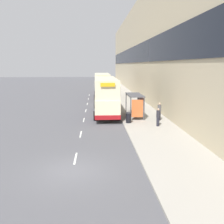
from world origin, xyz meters
name	(u,v)px	position (x,y,z in m)	size (l,w,h in m)	color
ground_plane	(73,171)	(0.00, 0.00, 0.00)	(220.00, 220.00, 0.00)	#515156
pavement	(121,93)	(6.50, 38.50, 0.07)	(5.00, 93.00, 0.14)	#A39E93
terrace_facade	(140,50)	(10.49, 38.50, 8.71)	(3.10, 93.00, 17.44)	#C6B793
lane_mark_0	(76,158)	(0.00, 1.87, 0.01)	(0.12, 2.00, 0.01)	silver
lane_mark_1	(81,134)	(0.00, 7.48, 0.01)	(0.12, 2.00, 0.01)	silver
lane_mark_2	(84,120)	(0.00, 13.09, 0.01)	(0.12, 2.00, 0.01)	silver
lane_mark_3	(86,111)	(0.00, 18.70, 0.01)	(0.12, 2.00, 0.01)	silver
lane_mark_4	(87,104)	(0.00, 24.32, 0.01)	(0.12, 2.00, 0.01)	silver
lane_mark_5	(88,99)	(0.00, 29.93, 0.01)	(0.12, 2.00, 0.01)	silver
lane_mark_6	(89,95)	(0.00, 35.54, 0.01)	(0.12, 2.00, 0.01)	silver
bus_shelter	(137,102)	(5.77, 13.58, 1.88)	(1.60, 4.20, 2.48)	#4C4C51
double_decker_bus_near	(106,95)	(2.47, 16.30, 2.29)	(2.85, 11.19, 4.30)	beige
double_decker_bus_ahead	(102,85)	(2.42, 30.65, 2.28)	(2.85, 10.69, 4.30)	beige
car_0	(103,88)	(2.85, 40.94, 0.89)	(1.99, 3.96, 1.82)	maroon
pedestrian_at_shelter	(159,111)	(7.87, 11.78, 1.09)	(0.37, 0.37, 1.86)	#23232D
pedestrian_1	(158,117)	(7.14, 9.35, 1.01)	(0.34, 0.34, 1.71)	#23232D
litter_bin	(129,118)	(4.55, 10.89, 0.67)	(0.55, 0.55, 1.05)	black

